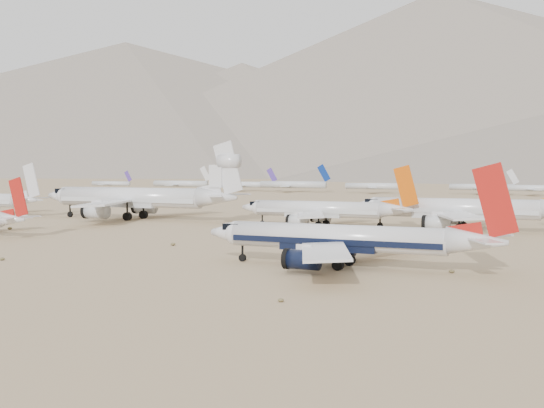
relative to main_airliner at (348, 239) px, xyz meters
The scene contains 7 objects.
ground 10.45m from the main_airliner, behind, with size 7000.00×7000.00×0.00m, color #917754.
main_airliner is the anchor object (origin of this frame).
row2_gold_tail 68.96m from the main_airliner, 84.65° to the left, with size 51.90×50.76×18.48m.
row2_orange_tail 70.01m from the main_airliner, 112.85° to the left, with size 44.05×43.09×15.71m.
row2_white_trijet 107.72m from the main_airliner, 141.76° to the left, with size 63.23×61.80×22.41m.
distant_storage_row 302.61m from the main_airliner, 97.23° to the left, with size 522.74×57.89×15.14m.
desert_scrub 37.57m from the main_airliner, 144.07° to the right, with size 233.60×121.67×0.63m.
Camera 1 is at (40.81, -96.48, 14.86)m, focal length 45.00 mm.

